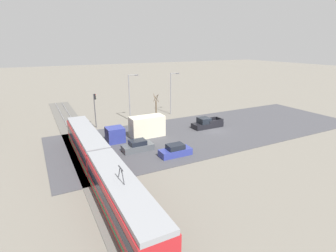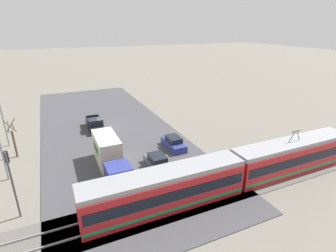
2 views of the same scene
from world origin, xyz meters
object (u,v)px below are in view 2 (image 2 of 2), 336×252
at_px(light_rail_tram, 235,171).
at_px(traffic_light_pole, 11,176).
at_px(street_lamp_mid_block, 1,110).
at_px(street_tree, 14,140).
at_px(pickup_truck, 95,125).
at_px(sedan_car_0, 174,143).
at_px(box_truck, 110,155).
at_px(sedan_car_1, 157,162).

distance_m(light_rail_tram, traffic_light_pole, 19.28).
bearing_deg(street_lamp_mid_block, street_tree, 106.27).
bearing_deg(pickup_truck, street_lamp_mid_block, 4.44).
bearing_deg(street_lamp_mid_block, sedan_car_0, 153.00).
bearing_deg(pickup_truck, box_truck, 87.50).
xyz_separation_m(light_rail_tram, street_lamp_mid_block, (21.01, -19.88, 3.14)).
height_order(sedan_car_1, street_lamp_mid_block, street_lamp_mid_block).
height_order(box_truck, street_tree, street_tree).
height_order(pickup_truck, traffic_light_pole, traffic_light_pole).
relative_size(traffic_light_pole, street_lamp_mid_block, 0.70).
xyz_separation_m(sedan_car_0, street_lamp_mid_block, (19.27, -9.82, 4.15)).
relative_size(sedan_car_1, traffic_light_pole, 0.71).
bearing_deg(box_truck, street_tree, -37.20).
relative_size(box_truck, street_tree, 1.91).
distance_m(pickup_truck, sedan_car_0, 13.33).
bearing_deg(street_tree, box_truck, 142.80).
bearing_deg(street_tree, pickup_truck, -153.87).
xyz_separation_m(sedan_car_0, sedan_car_1, (3.76, 3.74, -0.02)).
distance_m(pickup_truck, traffic_light_pole, 19.48).
xyz_separation_m(sedan_car_1, traffic_light_pole, (13.28, 2.52, 3.10)).
height_order(sedan_car_0, street_lamp_mid_block, street_lamp_mid_block).
distance_m(sedan_car_1, street_tree, 17.22).
relative_size(light_rail_tram, pickup_truck, 5.31).
distance_m(traffic_light_pole, street_lamp_mid_block, 16.26).
distance_m(light_rail_tram, sedan_car_0, 10.26).
bearing_deg(sedan_car_0, street_lamp_mid_block, -27.00).
bearing_deg(street_tree, sedan_car_1, 146.52).
xyz_separation_m(traffic_light_pole, street_tree, (1.03, -11.98, -1.63)).
bearing_deg(box_truck, sedan_car_0, -169.63).
bearing_deg(street_tree, light_rail_tram, 141.45).
bearing_deg(traffic_light_pole, street_lamp_mid_block, -82.12).
distance_m(light_rail_tram, sedan_car_1, 8.45).
xyz_separation_m(box_truck, sedan_car_0, (-8.49, -1.55, -0.87)).
xyz_separation_m(light_rail_tram, box_truck, (10.22, -8.51, -0.14)).
relative_size(box_truck, street_lamp_mid_block, 1.07).
bearing_deg(sedan_car_1, traffic_light_pole, 10.73).
height_order(sedan_car_1, traffic_light_pole, traffic_light_pole).
bearing_deg(traffic_light_pole, light_rail_tram, 168.54).
bearing_deg(street_tree, traffic_light_pole, 94.92).
bearing_deg(sedan_car_1, street_lamp_mid_block, -41.16).
distance_m(traffic_light_pole, street_tree, 12.14).
height_order(box_truck, traffic_light_pole, traffic_light_pole).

